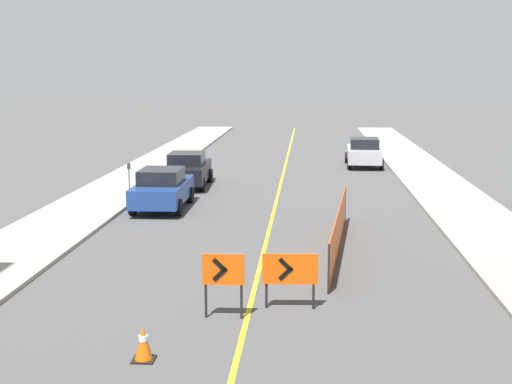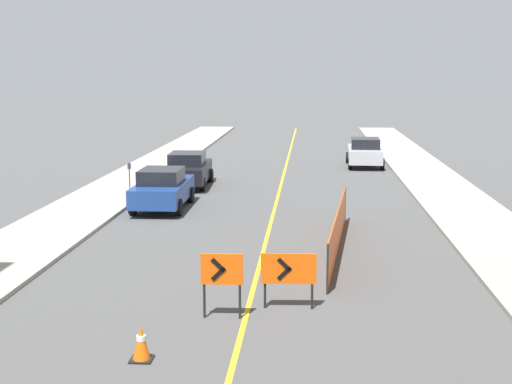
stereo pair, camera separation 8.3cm
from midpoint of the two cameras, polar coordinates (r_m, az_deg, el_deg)
lane_stripe at (r=30.42m, az=1.66°, el=-0.32°), size 0.12×71.33×0.01m
sidewalk_left at (r=31.58m, az=-11.64°, el=-0.04°), size 3.13×71.33×0.12m
sidewalk_right at (r=30.96m, az=15.24°, el=-0.38°), size 3.13×71.33×0.12m
traffic_cone_fifth at (r=13.63m, az=-9.18°, el=-11.85°), size 0.42×0.42×0.67m
arrow_barricade_primary at (r=15.42m, az=-2.79°, el=-6.47°), size 0.91×0.10×1.44m
arrow_barricade_secondary at (r=16.06m, az=2.59°, el=-6.29°), size 1.25×0.13×1.28m
safety_mesh_fence at (r=21.32m, az=6.51°, el=-3.05°), size 0.86×8.57×1.25m
parked_car_curb_near at (r=27.71m, az=-7.59°, el=0.27°), size 1.93×4.31×1.59m
parked_car_curb_mid at (r=32.96m, az=-5.58°, el=1.82°), size 1.97×4.37×1.59m
parked_car_curb_far at (r=40.16m, az=8.56°, el=3.18°), size 1.95×4.36×1.59m
parking_meter_far_curb at (r=29.74m, az=-10.21°, el=1.51°), size 0.12×0.11×1.46m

